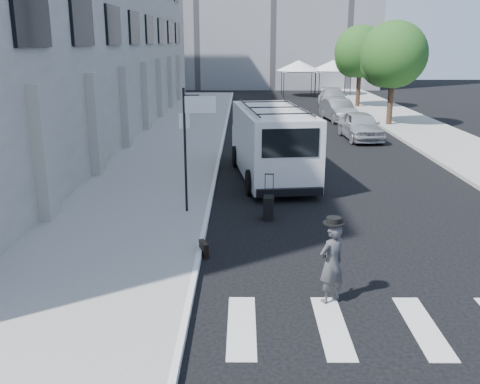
{
  "coord_description": "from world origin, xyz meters",
  "views": [
    {
      "loc": [
        -0.98,
        -11.44,
        4.86
      ],
      "look_at": [
        -1.06,
        1.15,
        1.3
      ],
      "focal_mm": 40.0,
      "sensor_mm": 36.0,
      "label": 1
    }
  ],
  "objects_px": {
    "parked_car_a": "(360,126)",
    "cargo_van": "(271,143)",
    "businessman": "(332,263)",
    "parked_car_b": "(339,110)",
    "parked_car_c": "(333,98)",
    "briefcase": "(204,249)",
    "suitcase": "(269,208)"
  },
  "relations": [
    {
      "from": "parked_car_c",
      "to": "suitcase",
      "type": "bearing_deg",
      "value": -99.43
    },
    {
      "from": "briefcase",
      "to": "parked_car_a",
      "type": "height_order",
      "value": "parked_car_a"
    },
    {
      "from": "businessman",
      "to": "parked_car_c",
      "type": "bearing_deg",
      "value": -132.7
    },
    {
      "from": "parked_car_c",
      "to": "parked_car_a",
      "type": "bearing_deg",
      "value": -89.77
    },
    {
      "from": "parked_car_a",
      "to": "briefcase",
      "type": "bearing_deg",
      "value": -117.27
    },
    {
      "from": "cargo_van",
      "to": "parked_car_b",
      "type": "height_order",
      "value": "cargo_van"
    },
    {
      "from": "businessman",
      "to": "parked_car_b",
      "type": "xyz_separation_m",
      "value": [
        4.29,
        24.23,
        -0.12
      ]
    },
    {
      "from": "parked_car_a",
      "to": "parked_car_b",
      "type": "height_order",
      "value": "parked_car_a"
    },
    {
      "from": "suitcase",
      "to": "cargo_van",
      "type": "relative_size",
      "value": 0.18
    },
    {
      "from": "parked_car_a",
      "to": "parked_car_c",
      "type": "bearing_deg",
      "value": 83.51
    },
    {
      "from": "briefcase",
      "to": "cargo_van",
      "type": "relative_size",
      "value": 0.06
    },
    {
      "from": "briefcase",
      "to": "suitcase",
      "type": "xyz_separation_m",
      "value": [
        1.64,
        2.7,
        0.17
      ]
    },
    {
      "from": "parked_car_a",
      "to": "parked_car_c",
      "type": "distance_m",
      "value": 13.54
    },
    {
      "from": "parked_car_b",
      "to": "parked_car_c",
      "type": "height_order",
      "value": "parked_car_c"
    },
    {
      "from": "businessman",
      "to": "suitcase",
      "type": "height_order",
      "value": "businessman"
    },
    {
      "from": "businessman",
      "to": "suitcase",
      "type": "distance_m",
      "value": 5.1
    },
    {
      "from": "businessman",
      "to": "cargo_van",
      "type": "xyz_separation_m",
      "value": [
        -0.66,
        9.79,
        0.5
      ]
    },
    {
      "from": "suitcase",
      "to": "parked_car_c",
      "type": "relative_size",
      "value": 0.26
    },
    {
      "from": "businessman",
      "to": "parked_car_c",
      "type": "height_order",
      "value": "businessman"
    },
    {
      "from": "briefcase",
      "to": "suitcase",
      "type": "relative_size",
      "value": 0.35
    },
    {
      "from": "suitcase",
      "to": "cargo_van",
      "type": "xyz_separation_m",
      "value": [
        0.31,
        4.81,
        0.96
      ]
    },
    {
      "from": "briefcase",
      "to": "parked_car_a",
      "type": "distance_m",
      "value": 16.95
    },
    {
      "from": "cargo_van",
      "to": "parked_car_a",
      "type": "bearing_deg",
      "value": 50.77
    },
    {
      "from": "parked_car_a",
      "to": "parked_car_c",
      "type": "xyz_separation_m",
      "value": [
        0.77,
        13.52,
        -0.0
      ]
    },
    {
      "from": "cargo_van",
      "to": "parked_car_c",
      "type": "height_order",
      "value": "cargo_van"
    },
    {
      "from": "businessman",
      "to": "suitcase",
      "type": "relative_size",
      "value": 1.25
    },
    {
      "from": "businessman",
      "to": "suitcase",
      "type": "xyz_separation_m",
      "value": [
        -0.97,
        4.98,
        -0.46
      ]
    },
    {
      "from": "briefcase",
      "to": "parked_car_b",
      "type": "bearing_deg",
      "value": 52.61
    },
    {
      "from": "briefcase",
      "to": "suitcase",
      "type": "distance_m",
      "value": 3.17
    },
    {
      "from": "parked_car_a",
      "to": "cargo_van",
      "type": "bearing_deg",
      "value": -125.13
    },
    {
      "from": "cargo_van",
      "to": "parked_car_c",
      "type": "bearing_deg",
      "value": 67.75
    },
    {
      "from": "suitcase",
      "to": "parked_car_b",
      "type": "height_order",
      "value": "parked_car_b"
    }
  ]
}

